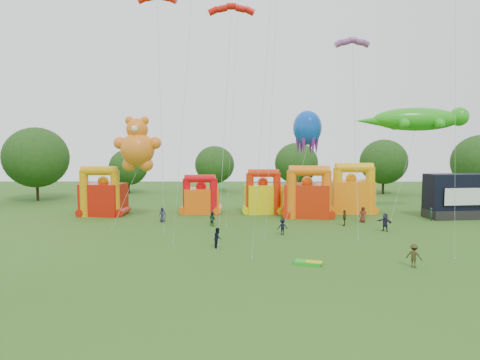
{
  "coord_description": "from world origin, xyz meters",
  "views": [
    {
      "loc": [
        -2.55,
        -27.8,
        9.05
      ],
      "look_at": [
        -2.82,
        18.0,
        5.36
      ],
      "focal_mm": 32.0,
      "sensor_mm": 36.0,
      "label": 1
    }
  ],
  "objects_px": {
    "teddy_bear_kite": "(133,165)",
    "spectator_0": "(163,215)",
    "bouncy_castle_2": "(263,196)",
    "gecko_kite": "(408,156)",
    "bouncy_castle_0": "(103,196)",
    "spectator_4": "(344,218)",
    "stage_trailer": "(461,196)",
    "octopus_kite": "(300,169)"
  },
  "relations": [
    {
      "from": "gecko_kite",
      "to": "teddy_bear_kite",
      "type": "bearing_deg",
      "value": -171.8
    },
    {
      "from": "bouncy_castle_2",
      "to": "teddy_bear_kite",
      "type": "height_order",
      "value": "teddy_bear_kite"
    },
    {
      "from": "bouncy_castle_0",
      "to": "spectator_0",
      "type": "distance_m",
      "value": 10.17
    },
    {
      "from": "teddy_bear_kite",
      "to": "stage_trailer",
      "type": "bearing_deg",
      "value": 4.16
    },
    {
      "from": "teddy_bear_kite",
      "to": "spectator_0",
      "type": "relative_size",
      "value": 7.18
    },
    {
      "from": "bouncy_castle_0",
      "to": "bouncy_castle_2",
      "type": "height_order",
      "value": "bouncy_castle_0"
    },
    {
      "from": "spectator_0",
      "to": "spectator_4",
      "type": "xyz_separation_m",
      "value": [
        21.02,
        -2.18,
        0.02
      ]
    },
    {
      "from": "bouncy_castle_0",
      "to": "stage_trailer",
      "type": "relative_size",
      "value": 0.7
    },
    {
      "from": "bouncy_castle_0",
      "to": "gecko_kite",
      "type": "relative_size",
      "value": 0.43
    },
    {
      "from": "gecko_kite",
      "to": "spectator_0",
      "type": "bearing_deg",
      "value": -170.27
    },
    {
      "from": "teddy_bear_kite",
      "to": "bouncy_castle_0",
      "type": "bearing_deg",
      "value": 138.12
    },
    {
      "from": "bouncy_castle_2",
      "to": "stage_trailer",
      "type": "relative_size",
      "value": 0.65
    },
    {
      "from": "bouncy_castle_0",
      "to": "spectator_4",
      "type": "relative_size",
      "value": 3.59
    },
    {
      "from": "octopus_kite",
      "to": "spectator_0",
      "type": "distance_m",
      "value": 18.36
    },
    {
      "from": "gecko_kite",
      "to": "spectator_4",
      "type": "bearing_deg",
      "value": -142.8
    },
    {
      "from": "bouncy_castle_2",
      "to": "octopus_kite",
      "type": "relative_size",
      "value": 0.43
    },
    {
      "from": "bouncy_castle_2",
      "to": "octopus_kite",
      "type": "height_order",
      "value": "octopus_kite"
    },
    {
      "from": "bouncy_castle_0",
      "to": "stage_trailer",
      "type": "xyz_separation_m",
      "value": [
        45.63,
        -1.74,
        0.24
      ]
    },
    {
      "from": "bouncy_castle_2",
      "to": "gecko_kite",
      "type": "xyz_separation_m",
      "value": [
        18.64,
        -1.59,
        5.49
      ]
    },
    {
      "from": "bouncy_castle_2",
      "to": "gecko_kite",
      "type": "height_order",
      "value": "gecko_kite"
    },
    {
      "from": "teddy_bear_kite",
      "to": "gecko_kite",
      "type": "xyz_separation_m",
      "value": [
        34.34,
        4.95,
        1.06
      ]
    },
    {
      "from": "teddy_bear_kite",
      "to": "octopus_kite",
      "type": "distance_m",
      "value": 20.93
    },
    {
      "from": "bouncy_castle_2",
      "to": "gecko_kite",
      "type": "bearing_deg",
      "value": -4.86
    },
    {
      "from": "bouncy_castle_2",
      "to": "bouncy_castle_0",
      "type": "bearing_deg",
      "value": -174.94
    },
    {
      "from": "spectator_0",
      "to": "teddy_bear_kite",
      "type": "bearing_deg",
      "value": 176.82
    },
    {
      "from": "bouncy_castle_0",
      "to": "spectator_4",
      "type": "distance_m",
      "value": 30.62
    },
    {
      "from": "gecko_kite",
      "to": "octopus_kite",
      "type": "bearing_deg",
      "value": -179.42
    },
    {
      "from": "gecko_kite",
      "to": "spectator_0",
      "type": "height_order",
      "value": "gecko_kite"
    },
    {
      "from": "bouncy_castle_0",
      "to": "bouncy_castle_2",
      "type": "xyz_separation_m",
      "value": [
        20.92,
        1.85,
        -0.16
      ]
    },
    {
      "from": "bouncy_castle_2",
      "to": "spectator_0",
      "type": "relative_size",
      "value": 3.39
    },
    {
      "from": "gecko_kite",
      "to": "stage_trailer",
      "type": "bearing_deg",
      "value": -18.28
    },
    {
      "from": "bouncy_castle_0",
      "to": "spectator_0",
      "type": "xyz_separation_m",
      "value": [
        8.7,
        -5.02,
        -1.57
      ]
    },
    {
      "from": "bouncy_castle_0",
      "to": "gecko_kite",
      "type": "distance_m",
      "value": 39.92
    },
    {
      "from": "teddy_bear_kite",
      "to": "spectator_4",
      "type": "bearing_deg",
      "value": -5.88
    },
    {
      "from": "bouncy_castle_2",
      "to": "stage_trailer",
      "type": "height_order",
      "value": "bouncy_castle_2"
    },
    {
      "from": "gecko_kite",
      "to": "spectator_0",
      "type": "relative_size",
      "value": 8.55
    },
    {
      "from": "bouncy_castle_2",
      "to": "stage_trailer",
      "type": "distance_m",
      "value": 24.97
    },
    {
      "from": "gecko_kite",
      "to": "spectator_4",
      "type": "xyz_separation_m",
      "value": [
        -9.84,
        -7.47,
        -6.88
      ]
    },
    {
      "from": "gecko_kite",
      "to": "octopus_kite",
      "type": "height_order",
      "value": "gecko_kite"
    },
    {
      "from": "stage_trailer",
      "to": "gecko_kite",
      "type": "bearing_deg",
      "value": 161.72
    },
    {
      "from": "stage_trailer",
      "to": "teddy_bear_kite",
      "type": "relative_size",
      "value": 0.73
    },
    {
      "from": "stage_trailer",
      "to": "bouncy_castle_0",
      "type": "bearing_deg",
      "value": 177.82
    }
  ]
}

